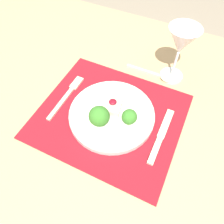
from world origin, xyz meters
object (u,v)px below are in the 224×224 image
object	(u,v)px
spoon	(162,76)
wine_glass_near	(181,43)
dinner_plate	(112,114)
knife	(160,139)
fork	(68,94)

from	to	relation	value
spoon	wine_glass_near	bearing A→B (deg)	39.43
dinner_plate	knife	bearing A→B (deg)	-3.85
knife	spoon	bearing A→B (deg)	106.76
dinner_plate	fork	xyz separation A→B (m)	(-0.16, 0.02, -0.01)
fork	wine_glass_near	world-z (taller)	wine_glass_near
dinner_plate	knife	xyz separation A→B (m)	(0.15, -0.01, -0.01)
dinner_plate	fork	size ratio (longest dim) A/B	1.34
spoon	wine_glass_near	distance (m)	0.13
knife	wine_glass_near	distance (m)	0.28
dinner_plate	wine_glass_near	world-z (taller)	wine_glass_near
spoon	dinner_plate	bearing A→B (deg)	-106.77
fork	wine_glass_near	bearing A→B (deg)	41.10
spoon	fork	bearing A→B (deg)	-136.35
dinner_plate	knife	size ratio (longest dim) A/B	1.34
fork	knife	xyz separation A→B (m)	(0.31, -0.03, 0.00)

